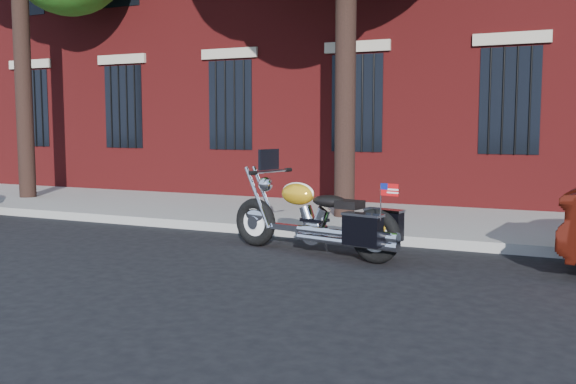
% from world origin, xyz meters
% --- Properties ---
extents(ground, '(120.00, 120.00, 0.00)m').
position_xyz_m(ground, '(0.00, 0.00, 0.00)').
color(ground, black).
rests_on(ground, ground).
extents(curb, '(40.00, 0.16, 0.15)m').
position_xyz_m(curb, '(0.00, 1.38, 0.07)').
color(curb, gray).
rests_on(curb, ground).
extents(sidewalk, '(40.00, 3.60, 0.15)m').
position_xyz_m(sidewalk, '(0.00, 3.26, 0.07)').
color(sidewalk, gray).
rests_on(sidewalk, ground).
extents(motorcycle, '(2.66, 1.18, 1.40)m').
position_xyz_m(motorcycle, '(1.12, 0.17, 0.47)').
color(motorcycle, black).
rests_on(motorcycle, ground).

